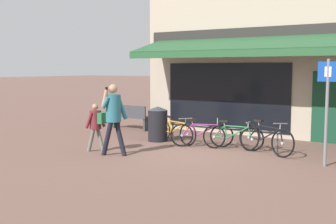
% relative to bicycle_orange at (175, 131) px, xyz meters
% --- Properties ---
extents(ground_plane, '(160.00, 160.00, 0.00)m').
position_rel_bicycle_orange_xyz_m(ground_plane, '(1.14, -0.68, -0.35)').
color(ground_plane, brown).
extents(shop_front, '(7.94, 4.72, 5.26)m').
position_rel_bicycle_orange_xyz_m(shop_front, '(1.32, 3.97, 2.28)').
color(shop_front, tan).
rests_on(shop_front, ground_plane).
extents(bike_rack_rail, '(3.28, 0.04, 0.57)m').
position_rel_bicycle_orange_xyz_m(bike_rack_rail, '(1.40, 0.19, 0.12)').
color(bike_rack_rail, '#47494F').
rests_on(bike_rack_rail, ground_plane).
extents(bicycle_orange, '(1.66, 0.57, 0.79)m').
position_rel_bicycle_orange_xyz_m(bicycle_orange, '(0.00, 0.00, 0.00)').
color(bicycle_orange, black).
rests_on(bicycle_orange, ground_plane).
extents(bicycle_purple, '(1.61, 0.88, 0.80)m').
position_rel_bicycle_orange_xyz_m(bicycle_purple, '(0.94, -0.11, 0.00)').
color(bicycle_purple, black).
rests_on(bicycle_purple, ground_plane).
extents(bicycle_green, '(1.67, 0.57, 0.79)m').
position_rel_bicycle_orange_xyz_m(bicycle_green, '(1.81, 0.04, -0.00)').
color(bicycle_green, black).
rests_on(bicycle_green, ground_plane).
extents(bicycle_black, '(1.73, 0.73, 0.86)m').
position_rel_bicycle_orange_xyz_m(bicycle_black, '(2.74, -0.01, 0.03)').
color(bicycle_black, black).
rests_on(bicycle_black, ground_plane).
extents(pedestrian_adult, '(0.61, 0.65, 1.81)m').
position_rel_bicycle_orange_xyz_m(pedestrian_adult, '(-0.37, -2.29, 0.75)').
color(pedestrian_adult, black).
rests_on(pedestrian_adult, ground_plane).
extents(pedestrian_child, '(0.52, 0.52, 1.27)m').
position_rel_bicycle_orange_xyz_m(pedestrian_child, '(-1.08, -2.14, 0.43)').
color(pedestrian_child, slate).
rests_on(pedestrian_child, ground_plane).
extents(litter_bin, '(0.59, 0.59, 1.05)m').
position_rel_bicycle_orange_xyz_m(litter_bin, '(-0.63, 0.04, 0.17)').
color(litter_bin, black).
rests_on(litter_bin, ground_plane).
extents(parking_sign, '(0.44, 0.07, 2.39)m').
position_rel_bicycle_orange_xyz_m(parking_sign, '(4.35, -0.60, 1.11)').
color(parking_sign, slate).
rests_on(parking_sign, ground_plane).
extents(park_bench, '(1.61, 0.49, 0.87)m').
position_rel_bicycle_orange_xyz_m(park_bench, '(-2.85, 1.51, 0.11)').
color(park_bench, '#38383D').
rests_on(park_bench, ground_plane).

